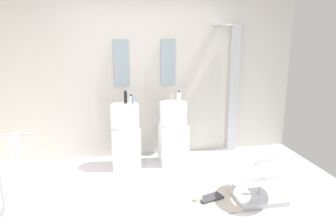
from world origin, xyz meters
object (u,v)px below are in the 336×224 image
at_px(shower_column, 233,86).
at_px(soap_bottle_black, 126,97).
at_px(towel_rack, 13,159).
at_px(soap_bottle_clear, 131,100).
at_px(soap_bottle_amber, 179,97).
at_px(pedestal_sink_left, 125,136).
at_px(lounge_chair, 259,171).
at_px(coffee_mug, 199,198).
at_px(soap_bottle_white, 179,98).
at_px(magazine_charcoal, 210,198).
at_px(soap_bottle_blue, 132,100).
at_px(pedestal_sink_right, 173,133).

height_order(shower_column, soap_bottle_black, shower_column).
height_order(towel_rack, soap_bottle_clear, soap_bottle_clear).
height_order(towel_rack, soap_bottle_amber, soap_bottle_amber).
relative_size(pedestal_sink_left, shower_column, 0.50).
bearing_deg(soap_bottle_black, lounge_chair, -43.60).
bearing_deg(soap_bottle_clear, lounge_chair, -43.52).
relative_size(pedestal_sink_left, soap_bottle_black, 5.43).
relative_size(pedestal_sink_left, coffee_mug, 12.70).
relative_size(soap_bottle_amber, soap_bottle_white, 0.70).
relative_size(pedestal_sink_left, soap_bottle_clear, 7.42).
height_order(towel_rack, soap_bottle_black, soap_bottle_black).
bearing_deg(soap_bottle_white, magazine_charcoal, -83.14).
distance_m(pedestal_sink_left, soap_bottle_white, 0.95).
distance_m(lounge_chair, soap_bottle_black, 2.09).
xyz_separation_m(pedestal_sink_left, soap_bottle_clear, (0.10, 0.02, 0.52)).
distance_m(magazine_charcoal, soap_bottle_amber, 1.60).
xyz_separation_m(towel_rack, soap_bottle_white, (2.01, 1.00, 0.38)).
height_order(shower_column, soap_bottle_amber, shower_column).
xyz_separation_m(lounge_chair, soap_bottle_blue, (-1.36, 1.30, 0.63)).
bearing_deg(soap_bottle_amber, magazine_charcoal, -86.01).
height_order(magazine_charcoal, soap_bottle_white, soap_bottle_white).
distance_m(pedestal_sink_right, soap_bottle_amber, 0.54).
xyz_separation_m(towel_rack, coffee_mug, (2.00, -0.14, -0.58)).
distance_m(pedestal_sink_left, magazine_charcoal, 1.56).
bearing_deg(lounge_chair, soap_bottle_black, 136.40).
bearing_deg(lounge_chair, soap_bottle_amber, 115.69).
bearing_deg(soap_bottle_blue, towel_rack, -140.61).
height_order(soap_bottle_black, soap_bottle_clear, soap_bottle_black).
relative_size(towel_rack, soap_bottle_black, 5.03).
relative_size(pedestal_sink_right, magazine_charcoal, 3.46).
bearing_deg(pedestal_sink_right, soap_bottle_amber, 34.01).
bearing_deg(soap_bottle_black, towel_rack, -137.13).
distance_m(towel_rack, soap_bottle_black, 1.77).
distance_m(pedestal_sink_left, towel_rack, 1.65).
relative_size(pedestal_sink_right, soap_bottle_blue, 7.90).
height_order(shower_column, soap_bottle_blue, shower_column).
height_order(magazine_charcoal, soap_bottle_black, soap_bottle_black).
distance_m(pedestal_sink_right, soap_bottle_clear, 0.81).
distance_m(pedestal_sink_left, shower_column, 1.89).
xyz_separation_m(pedestal_sink_right, soap_bottle_white, (0.06, -0.08, 0.55)).
bearing_deg(soap_bottle_black, coffee_mug, -60.88).
bearing_deg(magazine_charcoal, shower_column, 42.64).
xyz_separation_m(shower_column, soap_bottle_clear, (-1.66, -0.32, -0.09)).
xyz_separation_m(pedestal_sink_right, soap_bottle_clear, (-0.61, 0.02, 0.52)).
bearing_deg(pedestal_sink_right, soap_bottle_blue, 177.65).
bearing_deg(soap_bottle_blue, pedestal_sink_right, -2.35).
distance_m(coffee_mug, soap_bottle_white, 1.49).
height_order(lounge_chair, soap_bottle_white, soap_bottle_white).
bearing_deg(pedestal_sink_left, soap_bottle_amber, 5.07).
relative_size(lounge_chair, towel_rack, 1.11).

